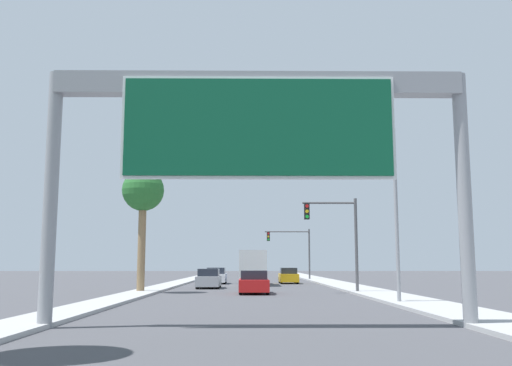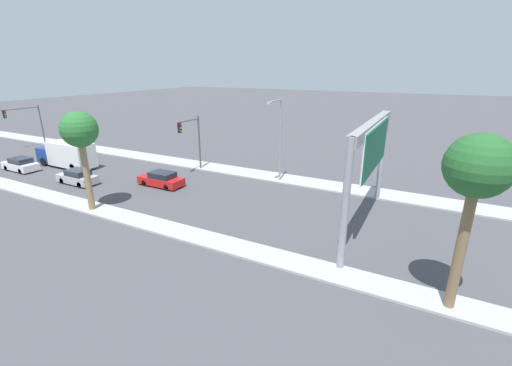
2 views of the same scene
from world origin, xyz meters
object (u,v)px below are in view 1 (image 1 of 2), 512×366
object	(u,v)px
car_mid_center	(216,276)
traffic_light_near_intersection	(339,230)
truck_box_primary	(253,268)
street_lamp_right	(388,198)
sign_gantry	(258,126)
car_mid_left	(209,279)
traffic_light_mid_block	(294,245)
palm_tree_background	(143,194)
car_far_center	(254,283)
car_far_left	(288,276)

from	to	relation	value
car_mid_center	traffic_light_near_intersection	bearing A→B (deg)	-63.10
truck_box_primary	street_lamp_right	world-z (taller)	street_lamp_right
sign_gantry	car_mid_left	xyz separation A→B (m)	(-3.50, 28.05, -5.52)
sign_gantry	car_mid_center	distance (m)	38.71
traffic_light_mid_block	street_lamp_right	world-z (taller)	street_lamp_right
car_mid_left	street_lamp_right	size ratio (longest dim) A/B	0.52
car_mid_center	palm_tree_background	size ratio (longest dim) A/B	0.55
street_lamp_right	traffic_light_mid_block	bearing A→B (deg)	92.12
car_mid_center	car_mid_left	xyz separation A→B (m)	(-0.00, -10.11, -0.01)
car_far_center	traffic_light_near_intersection	size ratio (longest dim) A/B	0.76
car_mid_left	traffic_light_mid_block	xyz separation A→B (m)	(8.48, 22.09, 3.39)
traffic_light_mid_block	car_far_center	bearing A→B (deg)	-99.39
car_far_center	street_lamp_right	bearing A→B (deg)	-57.00
truck_box_primary	street_lamp_right	bearing A→B (deg)	-75.23
truck_box_primary	traffic_light_mid_block	world-z (taller)	traffic_light_mid_block
car_far_left	car_mid_left	world-z (taller)	car_mid_left
car_far_left	sign_gantry	bearing A→B (deg)	-95.16
sign_gantry	car_far_center	world-z (taller)	sign_gantry
sign_gantry	car_far_center	size ratio (longest dim) A/B	2.84
traffic_light_near_intersection	car_far_left	bearing A→B (deg)	96.56
car_far_left	street_lamp_right	size ratio (longest dim) A/B	0.52
traffic_light_near_intersection	truck_box_primary	bearing A→B (deg)	111.36
car_mid_left	street_lamp_right	distance (m)	21.05
sign_gantry	traffic_light_near_intersection	size ratio (longest dim) A/B	2.14
car_mid_left	car_far_center	bearing A→B (deg)	-66.52
car_far_center	traffic_light_mid_block	world-z (taller)	traffic_light_mid_block
palm_tree_background	sign_gantry	bearing A→B (deg)	-70.17
sign_gantry	car_mid_center	world-z (taller)	sign_gantry
palm_tree_background	car_mid_left	bearing A→B (deg)	61.32
street_lamp_right	car_far_left	bearing A→B (deg)	95.90
truck_box_primary	street_lamp_right	size ratio (longest dim) A/B	0.97
truck_box_primary	palm_tree_background	world-z (taller)	palm_tree_background
car_far_center	truck_box_primary	bearing A→B (deg)	90.00
car_far_center	traffic_light_near_intersection	distance (m)	6.61
car_mid_center	traffic_light_mid_block	xyz separation A→B (m)	(8.48, 11.98, 3.38)
street_lamp_right	car_mid_left	bearing A→B (deg)	118.96
car_mid_left	street_lamp_right	world-z (taller)	street_lamp_right
car_far_left	car_far_center	xyz separation A→B (m)	(-3.50, -18.75, -0.01)
car_mid_center	car_far_left	bearing A→B (deg)	4.79
car_far_center	palm_tree_background	bearing A→B (deg)	174.14
car_mid_left	traffic_light_mid_block	world-z (taller)	traffic_light_mid_block
truck_box_primary	traffic_light_mid_block	xyz separation A→B (m)	(4.98, 15.58, 2.54)
car_far_center	car_mid_left	distance (m)	8.78
truck_box_primary	palm_tree_background	size ratio (longest dim) A/B	1.00
car_far_left	traffic_light_mid_block	xyz separation A→B (m)	(1.48, 11.40, 3.39)
car_far_left	traffic_light_near_intersection	world-z (taller)	traffic_light_near_intersection
car_far_left	street_lamp_right	bearing A→B (deg)	-84.10
car_far_center	traffic_light_near_intersection	xyz separation A→B (m)	(5.64, 0.15, 3.43)
car_far_left	car_far_center	bearing A→B (deg)	-100.57
sign_gantry	traffic_light_near_intersection	distance (m)	21.02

